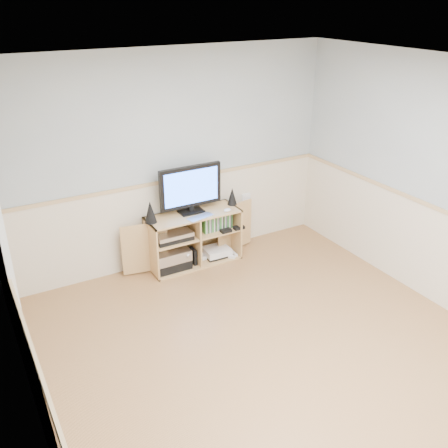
{
  "coord_description": "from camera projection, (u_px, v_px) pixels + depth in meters",
  "views": [
    {
      "loc": [
        -2.16,
        -2.81,
        3.01
      ],
      "look_at": [
        0.1,
        1.2,
        0.86
      ],
      "focal_mm": 40.0,
      "sensor_mm": 36.0,
      "label": 1
    }
  ],
  "objects": [
    {
      "name": "room",
      "position": [
        273.0,
        237.0,
        4.01
      ],
      "size": [
        4.04,
        4.54,
        2.54
      ],
      "color": "tan",
      "rests_on": "ground"
    },
    {
      "name": "media_cabinet",
      "position": [
        192.0,
        236.0,
        6.0
      ],
      "size": [
        1.73,
        0.42,
        0.65
      ],
      "color": "tan",
      "rests_on": "floor"
    },
    {
      "name": "monitor",
      "position": [
        191.0,
        188.0,
        5.73
      ],
      "size": [
        0.76,
        0.18,
        0.57
      ],
      "color": "black",
      "rests_on": "media_cabinet"
    },
    {
      "name": "speaker_left",
      "position": [
        150.0,
        212.0,
        5.56
      ],
      "size": [
        0.14,
        0.14,
        0.25
      ],
      "primitive_type": "cone",
      "color": "black",
      "rests_on": "media_cabinet"
    },
    {
      "name": "speaker_right",
      "position": [
        232.0,
        196.0,
        6.04
      ],
      "size": [
        0.12,
        0.12,
        0.21
      ],
      "primitive_type": "cone",
      "color": "black",
      "rests_on": "media_cabinet"
    },
    {
      "name": "keyboard",
      "position": [
        200.0,
        217.0,
        5.72
      ],
      "size": [
        0.34,
        0.19,
        0.01
      ],
      "primitive_type": "cube",
      "rotation": [
        0.0,
        0.0,
        0.22
      ],
      "color": "silver",
      "rests_on": "media_cabinet"
    },
    {
      "name": "mouse",
      "position": [
        227.0,
        210.0,
        5.88
      ],
      "size": [
        0.11,
        0.09,
        0.04
      ],
      "primitive_type": "ellipsoid",
      "rotation": [
        0.0,
        0.0,
        0.28
      ],
      "color": "white",
      "rests_on": "media_cabinet"
    },
    {
      "name": "av_components",
      "position": [
        171.0,
        252.0,
        5.87
      ],
      "size": [
        0.52,
        0.32,
        0.47
      ],
      "color": "black",
      "rests_on": "media_cabinet"
    },
    {
      "name": "game_consoles",
      "position": [
        216.0,
        252.0,
        6.19
      ],
      "size": [
        0.45,
        0.3,
        0.11
      ],
      "color": "white",
      "rests_on": "media_cabinet"
    },
    {
      "name": "game_cases",
      "position": [
        216.0,
        222.0,
        6.01
      ],
      "size": [
        0.38,
        0.13,
        0.19
      ],
      "primitive_type": "cube",
      "color": "#3F8C3F",
      "rests_on": "media_cabinet"
    },
    {
      "name": "wall_outlet",
      "position": [
        246.0,
        198.0,
        6.4
      ],
      "size": [
        0.12,
        0.03,
        0.12
      ],
      "primitive_type": "cube",
      "color": "white",
      "rests_on": "wall_back"
    }
  ]
}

